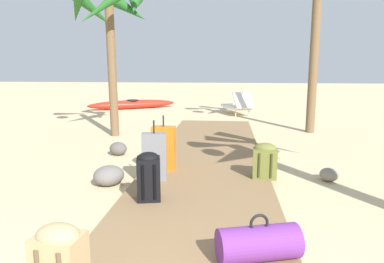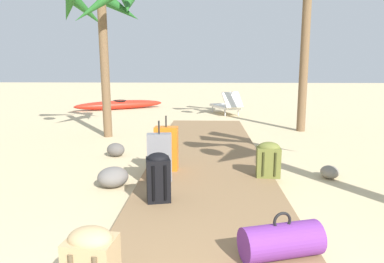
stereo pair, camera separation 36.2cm
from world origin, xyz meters
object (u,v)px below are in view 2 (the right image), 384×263
at_px(lounge_chair, 227,105).
at_px(suitcase_orange, 166,148).
at_px(suitcase_grey, 159,157).
at_px(kayak, 120,105).
at_px(palm_tree_far_left, 101,13).
at_px(duffel_bag_purple, 281,241).
at_px(backpack_black, 158,176).
at_px(backpack_olive, 268,158).

bearing_deg(lounge_chair, suitcase_orange, -101.05).
height_order(suitcase_grey, suitcase_orange, suitcase_grey).
height_order(suitcase_grey, lounge_chair, suitcase_grey).
xyz_separation_m(lounge_chair, kayak, (-4.06, 1.33, -0.16)).
relative_size(suitcase_orange, palm_tree_far_left, 0.24).
distance_m(suitcase_orange, duffel_bag_purple, 2.78).
xyz_separation_m(duffel_bag_purple, kayak, (-3.96, 10.67, -0.06)).
bearing_deg(suitcase_grey, duffel_bag_purple, -57.05).
distance_m(backpack_black, backpack_olive, 1.77).
bearing_deg(suitcase_grey, lounge_chair, 79.40).
distance_m(backpack_black, suitcase_grey, 0.75).
xyz_separation_m(suitcase_orange, lounge_chair, (1.34, 6.86, -0.09)).
height_order(backpack_olive, suitcase_grey, suitcase_grey).
relative_size(suitcase_grey, palm_tree_far_left, 0.24).
xyz_separation_m(backpack_black, suitcase_orange, (-0.04, 1.25, 0.03)).
height_order(duffel_bag_purple, kayak, duffel_bag_purple).
relative_size(backpack_black, backpack_olive, 1.14).
xyz_separation_m(suitcase_orange, palm_tree_far_left, (-1.74, 2.84, 2.40)).
bearing_deg(suitcase_grey, backpack_black, -83.69).
bearing_deg(kayak, lounge_chair, -18.12).
relative_size(palm_tree_far_left, lounge_chair, 2.17).
bearing_deg(backpack_olive, suitcase_grey, -171.39).
height_order(suitcase_orange, lounge_chair, suitcase_orange).
height_order(backpack_black, backpack_olive, backpack_black).
bearing_deg(suitcase_orange, kayak, 108.37).
height_order(suitcase_orange, kayak, suitcase_orange).
relative_size(backpack_black, lounge_chair, 0.36).
relative_size(duffel_bag_purple, lounge_chair, 0.45).
bearing_deg(suitcase_orange, backpack_black, -88.11).
xyz_separation_m(duffel_bag_purple, palm_tree_far_left, (-2.98, 5.32, 2.59)).
xyz_separation_m(palm_tree_far_left, kayak, (-0.97, 5.35, -2.65)).
bearing_deg(backpack_olive, kayak, 116.58).
relative_size(backpack_black, suitcase_orange, 0.69).
relative_size(backpack_black, palm_tree_far_left, 0.16).
bearing_deg(palm_tree_far_left, lounge_chair, 52.52).
height_order(backpack_black, suitcase_orange, suitcase_orange).
distance_m(duffel_bag_purple, kayak, 11.38).
xyz_separation_m(duffel_bag_purple, lounge_chair, (0.10, 9.34, 0.10)).
bearing_deg(lounge_chair, backpack_olive, -88.59).
bearing_deg(backpack_black, suitcase_orange, 91.89).
bearing_deg(duffel_bag_purple, backpack_olive, 82.84).
relative_size(backpack_olive, palm_tree_far_left, 0.14).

